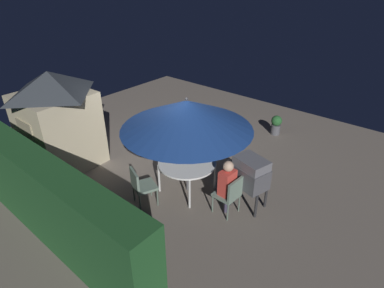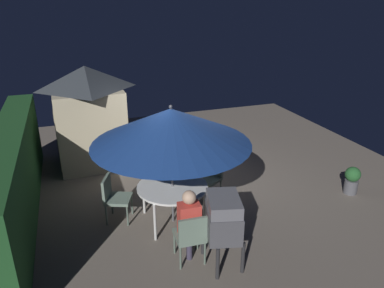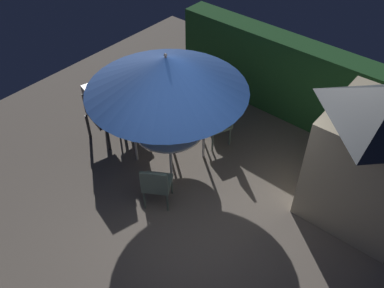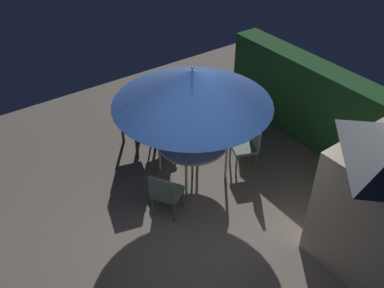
# 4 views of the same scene
# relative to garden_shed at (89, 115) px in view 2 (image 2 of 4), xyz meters

# --- Properties ---
(ground_plane) EXTENTS (11.00, 11.00, 0.00)m
(ground_plane) POSITION_rel_garden_shed_xyz_m (-2.07, -1.93, -1.27)
(ground_plane) COLOR #6B6056
(hedge_backdrop) EXTENTS (5.87, 0.57, 1.72)m
(hedge_backdrop) POSITION_rel_garden_shed_xyz_m (-2.07, 1.57, -0.41)
(hedge_backdrop) COLOR #1E4C23
(hedge_backdrop) RESTS_ON ground
(garden_shed) EXTENTS (1.75, 1.75, 2.50)m
(garden_shed) POSITION_rel_garden_shed_xyz_m (0.00, 0.00, 0.00)
(garden_shed) COLOR #C6B793
(garden_shed) RESTS_ON ground
(patio_table) EXTENTS (1.31, 1.31, 0.76)m
(patio_table) POSITION_rel_garden_shed_xyz_m (-3.27, -1.18, -0.57)
(patio_table) COLOR white
(patio_table) RESTS_ON ground
(patio_umbrella) EXTENTS (2.82, 2.82, 2.30)m
(patio_umbrella) POSITION_rel_garden_shed_xyz_m (-3.27, -1.18, 0.65)
(patio_umbrella) COLOR #4C4C51
(patio_umbrella) RESTS_ON ground
(bbq_grill) EXTENTS (0.80, 0.66, 1.20)m
(bbq_grill) POSITION_rel_garden_shed_xyz_m (-4.66, -1.59, -0.42)
(bbq_grill) COLOR #47474C
(bbq_grill) RESTS_ON ground
(chair_near_shed) EXTENTS (0.49, 0.48, 0.90)m
(chair_near_shed) POSITION_rel_garden_shed_xyz_m (-4.48, -1.12, -0.75)
(chair_near_shed) COLOR slate
(chair_near_shed) RESTS_ON ground
(chair_far_side) EXTENTS (0.64, 0.64, 0.90)m
(chair_far_side) POSITION_rel_garden_shed_xyz_m (-2.64, -2.19, -0.75)
(chair_far_side) COLOR slate
(chair_far_side) RESTS_ON ground
(chair_toward_hedge) EXTENTS (0.60, 0.60, 0.90)m
(chair_toward_hedge) POSITION_rel_garden_shed_xyz_m (-2.85, -0.15, -0.75)
(chair_toward_hedge) COLOR slate
(chair_toward_hedge) RESTS_ON ground
(potted_plant_by_shed) EXTENTS (0.33, 0.33, 0.62)m
(potted_plant_by_shed) POSITION_rel_garden_shed_xyz_m (-3.51, -5.15, -0.94)
(potted_plant_by_shed) COLOR #4C4C51
(potted_plant_by_shed) RESTS_ON ground
(potted_plant_by_grill) EXTENTS (0.52, 0.52, 0.88)m
(potted_plant_by_grill) POSITION_rel_garden_shed_xyz_m (1.32, -0.07, -0.80)
(potted_plant_by_grill) COLOR #4C4C51
(potted_plant_by_grill) RESTS_ON ground
(person_in_red) EXTENTS (0.26, 0.35, 1.26)m
(person_in_red) POSITION_rel_garden_shed_xyz_m (-4.40, -1.12, -0.49)
(person_in_red) COLOR #CC3D33
(person_in_red) RESTS_ON ground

